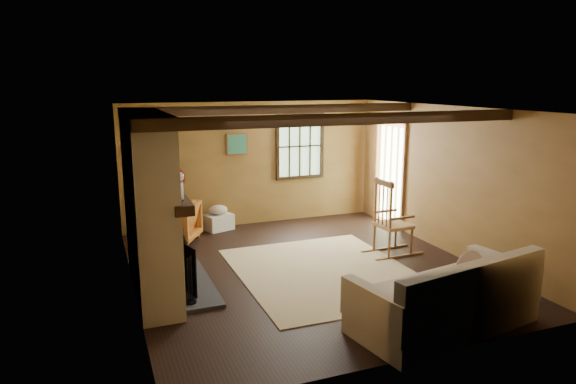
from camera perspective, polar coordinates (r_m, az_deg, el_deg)
name	(u,v)px	position (r m, az deg, el deg)	size (l,w,h in m)	color
ground	(307,269)	(7.84, 2.07, -8.54)	(5.50, 5.50, 0.00)	black
room_envelope	(314,159)	(7.74, 2.92, 3.70)	(5.02, 5.52, 2.44)	olive
fireplace	(151,211)	(6.98, -14.94, -2.10)	(1.02, 2.30, 2.40)	brown
rug	(324,272)	(7.75, 4.04, -8.81)	(2.50, 3.00, 0.01)	tan
rocking_chair	(391,223)	(8.51, 11.37, -3.36)	(0.93, 0.54, 1.26)	tan
sofa	(448,302)	(6.24, 17.34, -11.58)	(2.35, 1.35, 0.89)	beige
firewood_pile	(156,229)	(9.75, -14.49, -3.99)	(0.67, 0.12, 0.24)	brown
laundry_basket	(218,222)	(9.89, -7.74, -3.31)	(0.50, 0.38, 0.30)	white
basket_pillow	(218,210)	(9.83, -7.78, -1.97)	(0.36, 0.29, 0.18)	beige
armchair	(174,222)	(9.22, -12.55, -3.30)	(0.76, 0.79, 0.72)	#BF6026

